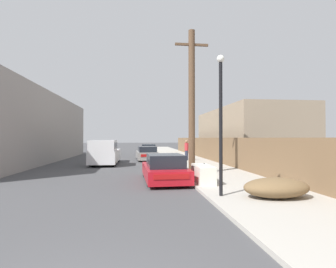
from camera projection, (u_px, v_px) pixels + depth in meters
sidewalk_curb at (182, 158)px, 26.42m from camera, size 4.20×63.00×0.12m
discarded_fridge at (203, 174)px, 11.46m from camera, size 0.73×1.85×0.80m
parked_sports_car_red at (164, 169)px, 12.56m from camera, size 2.02×4.64×1.30m
car_parked_mid at (147, 154)px, 24.52m from camera, size 2.08×4.74×1.29m
car_parked_far at (148, 150)px, 31.49m from camera, size 1.84×4.67×1.32m
pickup_truck at (105, 153)px, 20.30m from camera, size 1.96×5.59×1.90m
utility_pole at (192, 101)px, 14.03m from camera, size 1.80×0.35×7.76m
street_lamp at (221, 114)px, 8.91m from camera, size 0.26×0.26×4.79m
brush_pile at (276, 188)px, 8.57m from camera, size 2.19×1.31×0.66m
wooden_fence at (213, 149)px, 22.30m from camera, size 0.08×38.31×1.97m
building_left_block at (14, 128)px, 22.42m from camera, size 7.00×22.57×5.87m
building_right_house at (246, 135)px, 24.75m from camera, size 6.00×13.38×4.73m
pedestrian at (186, 150)px, 22.95m from camera, size 0.34×0.34×1.78m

